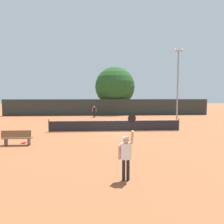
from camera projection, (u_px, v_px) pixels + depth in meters
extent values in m
plane|color=#9E5633|center=(115.00, 131.00, 17.93)|extent=(120.00, 120.00, 0.00)
cube|color=#232328|center=(115.00, 126.00, 17.89)|extent=(11.32, 0.03, 0.91)
cube|color=white|center=(115.00, 121.00, 17.86)|extent=(11.32, 0.04, 0.06)
cylinder|color=#333338|center=(49.00, 126.00, 17.52)|extent=(0.08, 0.08, 1.07)
cylinder|color=#333338|center=(179.00, 124.00, 18.26)|extent=(0.08, 0.08, 1.07)
cube|color=#2D332D|center=(108.00, 107.00, 32.08)|extent=(31.88, 0.12, 2.50)
cube|color=white|center=(126.00, 151.00, 7.47)|extent=(0.38, 0.22, 0.59)
sphere|color=tan|center=(126.00, 140.00, 7.44)|extent=(0.22, 0.22, 0.22)
cylinder|color=white|center=(126.00, 138.00, 7.43)|extent=(0.24, 0.24, 0.04)
cylinder|color=black|center=(124.00, 170.00, 7.52)|extent=(0.12, 0.12, 0.79)
cylinder|color=black|center=(128.00, 170.00, 7.53)|extent=(0.12, 0.12, 0.79)
cylinder|color=tan|center=(119.00, 152.00, 7.46)|extent=(0.09, 0.17, 0.56)
cylinder|color=tan|center=(132.00, 137.00, 7.53)|extent=(0.09, 0.31, 0.54)
cylinder|color=black|center=(132.00, 126.00, 7.56)|extent=(0.04, 0.11, 0.28)
ellipsoid|color=black|center=(132.00, 118.00, 7.59)|extent=(0.30, 0.13, 0.36)
cube|color=black|center=(94.00, 110.00, 29.10)|extent=(0.38, 0.22, 0.58)
sphere|color=tan|center=(94.00, 107.00, 29.07)|extent=(0.22, 0.22, 0.22)
cylinder|color=white|center=(94.00, 106.00, 29.06)|extent=(0.23, 0.23, 0.04)
cylinder|color=black|center=(94.00, 115.00, 29.15)|extent=(0.12, 0.12, 0.78)
cylinder|color=black|center=(95.00, 115.00, 29.16)|extent=(0.12, 0.12, 0.78)
cylinder|color=tan|center=(93.00, 110.00, 29.08)|extent=(0.09, 0.17, 0.55)
cylinder|color=tan|center=(96.00, 110.00, 29.12)|extent=(0.09, 0.15, 0.55)
sphere|color=#CCE033|center=(143.00, 133.00, 17.00)|extent=(0.07, 0.07, 0.07)
cylinder|color=black|center=(23.00, 143.00, 13.28)|extent=(0.28, 0.04, 0.04)
ellipsoid|color=red|center=(25.00, 142.00, 13.59)|extent=(0.28, 0.36, 0.04)
cube|color=brown|center=(17.00, 138.00, 12.87)|extent=(1.80, 0.40, 0.06)
cube|color=brown|center=(16.00, 134.00, 12.67)|extent=(1.80, 0.12, 0.44)
cube|color=#4C4C51|center=(6.00, 142.00, 12.85)|extent=(0.08, 0.36, 0.45)
cube|color=#4C4C51|center=(29.00, 141.00, 12.94)|extent=(0.08, 0.36, 0.45)
cylinder|color=gray|center=(178.00, 86.00, 25.18)|extent=(0.18, 0.18, 8.40)
cube|color=gray|center=(179.00, 51.00, 24.83)|extent=(1.10, 0.10, 0.10)
sphere|color=#F2EDCC|center=(175.00, 50.00, 24.79)|extent=(0.28, 0.28, 0.28)
sphere|color=#F2EDCC|center=(182.00, 50.00, 24.85)|extent=(0.28, 0.28, 0.28)
cylinder|color=brown|center=(115.00, 107.00, 35.26)|extent=(0.56, 0.56, 2.06)
sphere|color=#235123|center=(115.00, 87.00, 34.97)|extent=(6.69, 6.69, 6.69)
cube|color=red|center=(59.00, 109.00, 37.37)|extent=(2.11, 4.29, 0.90)
cube|color=#2D333D|center=(59.00, 105.00, 37.01)|extent=(1.81, 2.28, 0.64)
cylinder|color=black|center=(56.00, 110.00, 38.74)|extent=(0.22, 0.60, 0.60)
cylinder|color=black|center=(65.00, 110.00, 38.85)|extent=(0.22, 0.60, 0.60)
cylinder|color=black|center=(53.00, 111.00, 35.95)|extent=(0.22, 0.60, 0.60)
cylinder|color=black|center=(63.00, 111.00, 36.06)|extent=(0.22, 0.60, 0.60)
cube|color=red|center=(120.00, 109.00, 38.56)|extent=(2.25, 4.34, 0.90)
cube|color=#2D333D|center=(120.00, 105.00, 38.20)|extent=(1.88, 2.33, 0.64)
cylinder|color=black|center=(114.00, 110.00, 39.92)|extent=(0.22, 0.60, 0.60)
cylinder|color=black|center=(123.00, 110.00, 40.03)|extent=(0.22, 0.60, 0.60)
cylinder|color=black|center=(116.00, 111.00, 37.14)|extent=(0.22, 0.60, 0.60)
cylinder|color=black|center=(125.00, 111.00, 37.25)|extent=(0.22, 0.60, 0.60)
cube|color=white|center=(159.00, 108.00, 39.81)|extent=(2.46, 4.42, 0.90)
cube|color=#2D333D|center=(160.00, 104.00, 39.45)|extent=(1.99, 2.41, 0.64)
cylinder|color=black|center=(153.00, 109.00, 41.17)|extent=(0.22, 0.60, 0.60)
cylinder|color=black|center=(162.00, 109.00, 41.28)|extent=(0.22, 0.60, 0.60)
cylinder|color=black|center=(157.00, 110.00, 38.39)|extent=(0.22, 0.60, 0.60)
cylinder|color=black|center=(166.00, 110.00, 38.50)|extent=(0.22, 0.60, 0.60)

